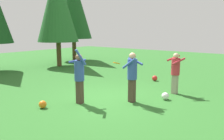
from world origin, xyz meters
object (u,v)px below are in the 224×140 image
object	(u,v)px
person_thrower	(79,74)
tree_far_right	(73,6)
ball_white	(165,96)
frisbee	(117,63)
person_catcher	(175,70)
ball_orange	(43,104)
ball_red	(155,78)
tree_right	(57,5)
person_bystander	(132,73)

from	to	relation	value
person_thrower	tree_far_right	bearing A→B (deg)	74.64
ball_white	tree_far_right	world-z (taller)	tree_far_right
person_thrower	frisbee	world-z (taller)	person_thrower
ball_white	frisbee	bearing A→B (deg)	121.59
person_catcher	ball_orange	bearing A→B (deg)	4.85
frisbee	ball_red	world-z (taller)	frisbee
person_thrower	ball_white	size ratio (longest dim) A/B	7.13
ball_red	tree_right	bearing A→B (deg)	88.26
ball_white	tree_far_right	bearing A→B (deg)	62.33
ball_white	person_catcher	bearing A→B (deg)	3.77
person_bystander	ball_orange	size ratio (longest dim) A/B	7.04
tree_right	ball_white	bearing A→B (deg)	-106.92
frisbee	ball_orange	distance (m)	2.97
person_thrower	tree_far_right	xyz separation A→B (m)	(7.98, 8.76, 3.42)
person_bystander	tree_right	xyz separation A→B (m)	(3.87, 8.64, 3.16)
person_catcher	frisbee	xyz separation A→B (m)	(-1.96, 1.48, 0.36)
person_bystander	tree_right	bearing A→B (deg)	-21.73
person_bystander	ball_red	world-z (taller)	person_bystander
ball_orange	tree_far_right	xyz separation A→B (m)	(9.10, 8.15, 4.35)
tree_right	person_bystander	bearing A→B (deg)	-114.10
person_catcher	ball_white	distance (m)	1.32
person_catcher	person_bystander	size ratio (longest dim) A/B	0.93
ball_white	ball_red	world-z (taller)	same
person_catcher	tree_right	size ratio (longest dim) A/B	0.24
person_catcher	frisbee	world-z (taller)	person_catcher
ball_white	tree_right	distance (m)	10.72
ball_orange	ball_red	xyz separation A→B (m)	(6.00, -1.01, 0.01)
person_thrower	frisbee	bearing A→B (deg)	0.00
tree_far_right	ball_white	bearing A→B (deg)	-117.67
ball_red	ball_white	bearing A→B (deg)	-145.78
frisbee	tree_right	xyz separation A→B (m)	(3.84, 7.93, 2.88)
ball_orange	person_bystander	bearing A→B (deg)	-39.79
ball_orange	tree_right	distance (m)	10.01
tree_right	frisbee	bearing A→B (deg)	-115.82
frisbee	ball_red	size ratio (longest dim) A/B	1.11
tree_far_right	tree_right	xyz separation A→B (m)	(-2.86, -1.48, -0.25)
person_bystander	ball_red	size ratio (longest dim) A/B	6.57
person_catcher	tree_far_right	size ratio (longest dim) A/B	0.23
ball_red	tree_right	size ratio (longest dim) A/B	0.04
frisbee	person_thrower	bearing A→B (deg)	153.01
ball_white	tree_far_right	distance (m)	13.12
person_catcher	ball_orange	distance (m)	5.23
ball_orange	tree_far_right	size ratio (longest dim) A/B	0.04
ball_white	tree_far_right	xyz separation A→B (m)	(5.75, 10.96, 4.34)
person_bystander	ball_orange	world-z (taller)	person_bystander
frisbee	tree_far_right	distance (m)	11.97
tree_far_right	person_thrower	bearing A→B (deg)	-132.35
tree_right	ball_red	bearing A→B (deg)	-91.74
person_thrower	ball_orange	size ratio (longest dim) A/B	7.65
ball_red	person_bystander	bearing A→B (deg)	-165.13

